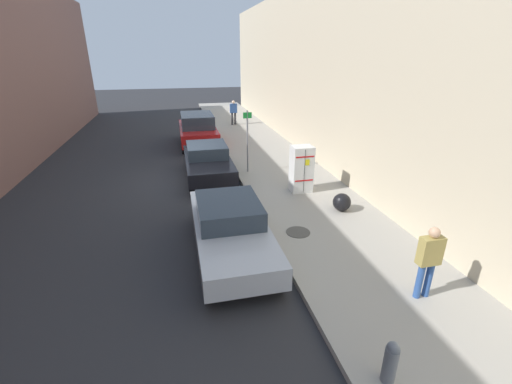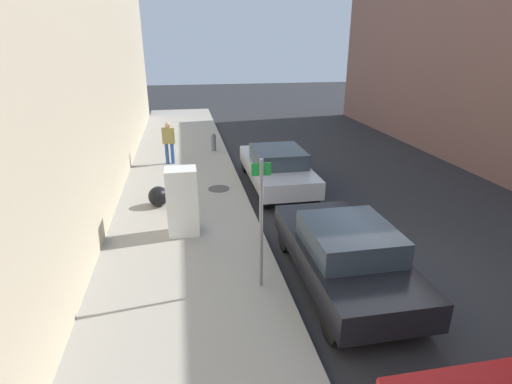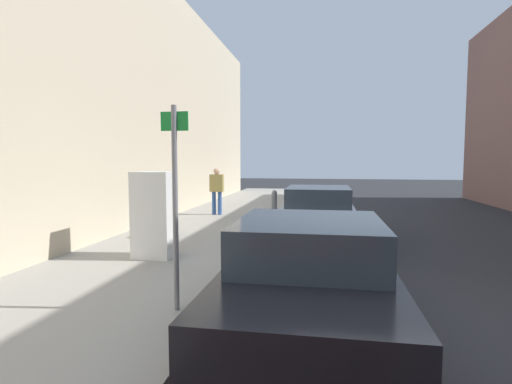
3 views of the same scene
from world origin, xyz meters
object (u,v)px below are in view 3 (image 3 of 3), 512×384
Objects in this scene: discarded_refrigerator at (154,215)px; parked_sedan_silver at (318,211)px; street_sign_post at (175,197)px; pedestrian_standing_near at (217,188)px; parked_sedan_dark at (310,273)px; fire_hydrant at (274,200)px; trash_bag at (161,226)px.

parked_sedan_silver is at bearing 46.07° from discarded_refrigerator.
pedestrian_standing_near is at bearing 102.18° from street_sign_post.
discarded_refrigerator is 0.39× the size of parked_sedan_dark.
parked_sedan_dark reaches higher than parked_sedan_silver.
fire_hydrant is 0.47× the size of pedestrian_standing_near.
fire_hydrant is at bearing -151.39° from pedestrian_standing_near.
fire_hydrant is 10.76m from parked_sedan_dark.
parked_sedan_silver is (1.78, -4.62, 0.17)m from fire_hydrant.
street_sign_post is (1.47, -2.63, 0.61)m from discarded_refrigerator.
pedestrian_standing_near is at bearing 112.08° from parked_sedan_dark.
parked_sedan_dark is (1.78, -10.61, 0.19)m from fire_hydrant.
parked_sedan_dark is at bearing -40.13° from discarded_refrigerator.
fire_hydrant is at bearing 99.50° from parked_sedan_dark.
street_sign_post is at bearing -60.76° from discarded_refrigerator.
parked_sedan_dark is at bearing -90.00° from parked_sedan_silver.
street_sign_post is 3.39× the size of fire_hydrant.
parked_sedan_dark is (3.90, -4.63, 0.30)m from trash_bag.
street_sign_post reaches higher than parked_sedan_dark.
pedestrian_standing_near is 4.71m from parked_sedan_silver.
street_sign_post reaches higher than discarded_refrigerator.
trash_bag is 0.14× the size of parked_sedan_dark.
parked_sedan_dark is (1.71, -0.06, -0.88)m from street_sign_post.
discarded_refrigerator is 2.21× the size of fire_hydrant.
street_sign_post is 10.61m from fire_hydrant.
trash_bag is at bearing 130.08° from parked_sedan_dark.
parked_sedan_silver reaches higher than fire_hydrant.
pedestrian_standing_near is (-1.86, -1.65, 0.56)m from fire_hydrant.
fire_hydrant is at bearing 111.02° from parked_sedan_silver.
pedestrian_standing_near is 0.35× the size of parked_sedan_silver.
trash_bag is 4.39m from pedestrian_standing_near.
parked_sedan_silver is at bearing 90.00° from parked_sedan_dark.
parked_sedan_dark is 5.99m from parked_sedan_silver.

